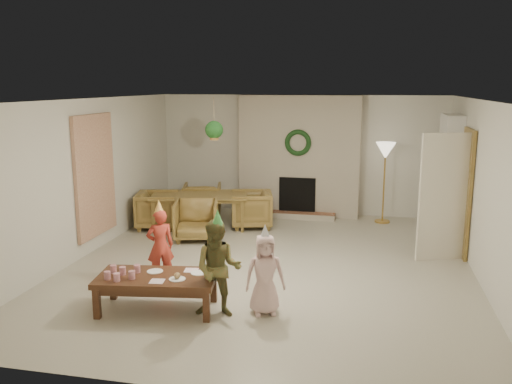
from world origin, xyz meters
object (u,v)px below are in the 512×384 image
(dining_chair_right, at_px, (251,209))
(dining_chair_left, at_px, (158,210))
(coffee_table_top, at_px, (157,278))
(child_pink, at_px, (265,274))
(dining_chair_near, at_px, (196,220))
(dining_chair_far, at_px, (202,201))
(child_plaid, at_px, (218,269))
(child_red, at_px, (160,246))
(dining_table, at_px, (199,211))

(dining_chair_right, bearing_deg, dining_chair_left, -90.00)
(coffee_table_top, height_order, child_pink, child_pink)
(dining_chair_near, relative_size, child_pink, 0.79)
(dining_chair_far, bearing_deg, child_plaid, 96.12)
(child_red, bearing_deg, dining_table, -114.97)
(dining_chair_near, height_order, child_red, child_red)
(dining_chair_left, bearing_deg, dining_chair_right, -90.00)
(dining_table, bearing_deg, child_plaid, -82.66)
(dining_chair_left, xyz_separation_m, dining_chair_right, (1.75, 0.43, 0.00))
(dining_table, relative_size, child_red, 1.75)
(dining_table, distance_m, dining_chair_far, 0.80)
(dining_table, bearing_deg, dining_chair_near, -90.00)
(child_pink, bearing_deg, dining_table, 99.32)
(coffee_table_top, bearing_deg, child_plaid, -8.21)
(dining_chair_left, distance_m, child_pink, 4.37)
(child_red, xyz_separation_m, child_pink, (1.62, -0.72, -0.03))
(dining_chair_left, relative_size, child_pink, 0.79)
(child_plaid, bearing_deg, coffee_table_top, 172.91)
(child_red, height_order, child_pink, child_red)
(dining_chair_left, distance_m, child_red, 2.90)
(child_plaid, bearing_deg, dining_chair_far, 102.91)
(dining_chair_far, xyz_separation_m, child_red, (0.56, -3.63, 0.17))
(coffee_table_top, bearing_deg, dining_table, 92.03)
(child_red, distance_m, child_pink, 1.78)
(dining_table, xyz_separation_m, dining_chair_right, (0.97, 0.24, 0.03))
(dining_chair_near, height_order, coffee_table_top, dining_chair_near)
(dining_chair_far, relative_size, coffee_table_top, 0.54)
(dining_chair_left, xyz_separation_m, child_plaid, (2.24, -3.57, 0.23))
(dining_chair_near, distance_m, dining_chair_far, 1.60)
(dining_chair_far, xyz_separation_m, child_plaid, (1.65, -4.53, 0.23))
(coffee_table_top, bearing_deg, child_pink, -0.28)
(dining_chair_near, bearing_deg, dining_chair_right, 38.66)
(child_pink, bearing_deg, child_plaid, 179.35)
(dining_chair_left, bearing_deg, coffee_table_top, -171.67)
(dining_chair_far, bearing_deg, dining_chair_left, 45.00)
(dining_chair_far, distance_m, child_red, 3.68)
(dining_chair_left, relative_size, child_plaid, 0.66)
(dining_chair_near, xyz_separation_m, dining_chair_far, (-0.38, 1.55, 0.00))
(dining_chair_near, bearing_deg, child_pink, -71.24)
(dining_chair_left, distance_m, coffee_table_top, 3.85)
(coffee_table_top, relative_size, child_plaid, 1.23)
(dining_chair_near, bearing_deg, dining_chair_far, 90.00)
(dining_table, xyz_separation_m, child_plaid, (1.46, -3.76, 0.26))
(dining_table, height_order, child_red, child_red)
(dining_chair_far, bearing_deg, dining_table, 90.00)
(coffee_table_top, relative_size, child_pink, 1.46)
(dining_chair_right, xyz_separation_m, child_pink, (1.02, -3.82, 0.14))
(dining_table, distance_m, coffee_table_top, 3.82)
(dining_chair_left, distance_m, child_plaid, 4.22)
(dining_table, xyz_separation_m, child_pink, (1.99, -3.58, 0.17))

